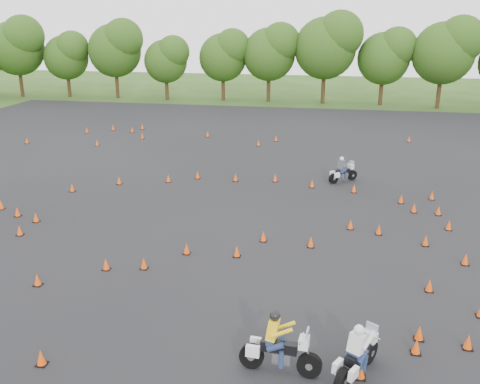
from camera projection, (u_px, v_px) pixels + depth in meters
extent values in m
plane|color=#2D5119|center=(223.00, 247.00, 22.87)|extent=(140.00, 140.00, 0.00)
plane|color=black|center=(247.00, 202.00, 28.46)|extent=(62.00, 62.00, 0.00)
cone|color=#EA4809|center=(276.00, 138.00, 42.04)|extent=(0.26, 0.26, 0.45)
cone|color=#EA4809|center=(312.00, 184.00, 30.76)|extent=(0.26, 0.26, 0.45)
cone|color=#EA4809|center=(187.00, 249.00, 22.18)|extent=(0.26, 0.26, 0.45)
cone|color=#EA4809|center=(430.00, 286.00, 19.17)|extent=(0.26, 0.26, 0.45)
cone|color=#EA4809|center=(414.00, 208.00, 26.86)|extent=(0.26, 0.26, 0.45)
cone|color=#EA4809|center=(27.00, 141.00, 41.31)|extent=(0.26, 0.26, 0.45)
cone|color=#EA4809|center=(401.00, 199.00, 28.18)|extent=(0.26, 0.26, 0.45)
cone|color=#EA4809|center=(87.00, 130.00, 45.02)|extent=(0.26, 0.26, 0.45)
cone|color=#EA4809|center=(426.00, 241.00, 22.98)|extent=(0.26, 0.26, 0.45)
cone|color=#EA4809|center=(311.00, 242.00, 22.84)|extent=(0.26, 0.26, 0.45)
cone|color=#EA4809|center=(468.00, 342.00, 15.85)|extent=(0.26, 0.26, 0.45)
cone|color=#EA4809|center=(20.00, 231.00, 24.06)|extent=(0.26, 0.26, 0.45)
cone|color=#EA4809|center=(432.00, 196.00, 28.73)|extent=(0.26, 0.26, 0.45)
cone|color=#EA4809|center=(113.00, 128.00, 46.05)|extent=(0.26, 0.26, 0.45)
cone|color=#EA4809|center=(354.00, 188.00, 29.90)|extent=(0.26, 0.26, 0.45)
cone|color=#EA4809|center=(37.00, 280.00, 19.59)|extent=(0.26, 0.26, 0.45)
cone|color=#EA4809|center=(275.00, 178.00, 31.84)|extent=(0.26, 0.26, 0.45)
cone|color=#EA4809|center=(208.00, 134.00, 43.57)|extent=(0.26, 0.26, 0.45)
cone|color=#EA4809|center=(119.00, 181.00, 31.33)|extent=(0.26, 0.26, 0.45)
cone|color=#EA4809|center=(350.00, 224.00, 24.76)|extent=(0.26, 0.26, 0.45)
cone|color=#EA4809|center=(439.00, 211.00, 26.50)|extent=(0.26, 0.26, 0.45)
cone|color=#EA4809|center=(17.00, 212.00, 26.33)|extent=(0.26, 0.26, 0.45)
cone|color=#EA4809|center=(106.00, 264.00, 20.80)|extent=(0.26, 0.26, 0.45)
cone|color=#EA4809|center=(72.00, 188.00, 30.02)|extent=(0.26, 0.26, 0.45)
cone|color=#EA4809|center=(168.00, 178.00, 31.74)|extent=(0.26, 0.26, 0.45)
cone|color=#EA4809|center=(198.00, 175.00, 32.43)|extent=(0.26, 0.26, 0.45)
cone|color=#EA4809|center=(258.00, 143.00, 40.56)|extent=(0.26, 0.26, 0.45)
cone|color=#EA4809|center=(41.00, 358.00, 15.12)|extent=(0.26, 0.26, 0.45)
cone|color=#EA4809|center=(466.00, 259.00, 21.21)|extent=(0.26, 0.26, 0.45)
cone|color=#EA4809|center=(36.00, 217.00, 25.62)|extent=(0.26, 0.26, 0.45)
cone|color=#EA4809|center=(379.00, 230.00, 24.16)|extent=(0.26, 0.26, 0.45)
cone|color=#EA4809|center=(235.00, 177.00, 31.93)|extent=(0.26, 0.26, 0.45)
cone|color=#EA4809|center=(416.00, 347.00, 15.63)|extent=(0.26, 0.26, 0.45)
cone|color=#EA4809|center=(449.00, 225.00, 24.66)|extent=(0.26, 0.26, 0.45)
cone|color=#EA4809|center=(419.00, 333.00, 16.30)|extent=(0.26, 0.26, 0.45)
cone|color=#EA4809|center=(409.00, 139.00, 41.85)|extent=(0.26, 0.26, 0.45)
cone|color=#EA4809|center=(361.00, 371.00, 14.57)|extent=(0.26, 0.26, 0.45)
cone|color=#EA4809|center=(1.00, 205.00, 27.32)|extent=(0.26, 0.26, 0.45)
cone|color=#EA4809|center=(263.00, 236.00, 23.43)|extent=(0.26, 0.26, 0.45)
cone|color=#EA4809|center=(132.00, 130.00, 45.20)|extent=(0.26, 0.26, 0.45)
cone|color=#EA4809|center=(97.00, 143.00, 40.59)|extent=(0.26, 0.26, 0.45)
cone|color=#EA4809|center=(142.00, 127.00, 46.47)|extent=(0.26, 0.26, 0.45)
cone|color=#EA4809|center=(142.00, 136.00, 42.90)|extent=(0.26, 0.26, 0.45)
cone|color=#EA4809|center=(237.00, 252.00, 21.93)|extent=(0.26, 0.26, 0.45)
cone|color=#EA4809|center=(144.00, 263.00, 20.87)|extent=(0.26, 0.26, 0.45)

